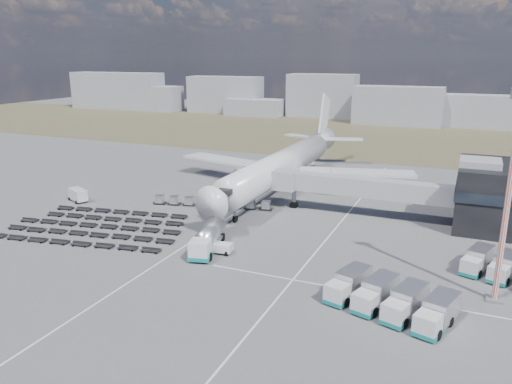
% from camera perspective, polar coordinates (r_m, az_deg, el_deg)
% --- Properties ---
extents(ground, '(420.00, 420.00, 0.00)m').
position_cam_1_polar(ground, '(74.81, -5.40, -5.47)').
color(ground, '#565659').
rests_on(ground, ground).
extents(grass_strip, '(420.00, 90.00, 0.01)m').
position_cam_1_polar(grass_strip, '(176.48, 12.05, 6.37)').
color(grass_strip, '#4B452D').
rests_on(grass_strip, ground).
extents(lane_markings, '(47.12, 110.00, 0.01)m').
position_cam_1_polar(lane_markings, '(73.50, 2.47, -5.79)').
color(lane_markings, silver).
rests_on(lane_markings, ground).
extents(jet_bridge, '(30.30, 3.80, 7.05)m').
position_cam_1_polar(jet_bridge, '(86.25, 10.48, 0.69)').
color(jet_bridge, '#939399').
rests_on(jet_bridge, ground).
extents(airliner, '(51.59, 64.53, 17.62)m').
position_cam_1_polar(airliner, '(101.74, 3.29, 3.29)').
color(airliner, silver).
rests_on(airliner, ground).
extents(skyline, '(305.63, 27.26, 18.68)m').
position_cam_1_polar(skyline, '(217.06, 11.59, 10.04)').
color(skyline, '#90929D').
rests_on(skyline, ground).
extents(fuel_tanker, '(5.27, 11.26, 3.53)m').
position_cam_1_polar(fuel_tanker, '(70.70, -5.49, -5.20)').
color(fuel_tanker, silver).
rests_on(fuel_tanker, ground).
extents(pushback_tug, '(3.39, 2.23, 1.44)m').
position_cam_1_polar(pushback_tug, '(69.55, -4.06, -6.45)').
color(pushback_tug, silver).
rests_on(pushback_tug, ground).
extents(utility_van, '(4.94, 3.72, 2.38)m').
position_cam_1_polar(utility_van, '(99.24, -19.70, -0.35)').
color(utility_van, silver).
rests_on(utility_van, ground).
extents(catering_truck, '(3.12, 5.70, 2.48)m').
position_cam_1_polar(catering_truck, '(106.07, 11.48, 1.27)').
color(catering_truck, silver).
rests_on(catering_truck, ground).
extents(service_trucks_near, '(14.03, 10.30, 2.79)m').
position_cam_1_polar(service_trucks_near, '(56.18, 15.06, -11.62)').
color(service_trucks_near, silver).
rests_on(service_trucks_near, ground).
extents(uld_row, '(21.97, 6.18, 1.50)m').
position_cam_1_polar(uld_row, '(90.36, -5.06, -1.18)').
color(uld_row, black).
rests_on(uld_row, ground).
extents(baggage_dollies, '(29.87, 20.88, 0.65)m').
position_cam_1_polar(baggage_dollies, '(83.31, -17.67, -3.72)').
color(baggage_dollies, black).
rests_on(baggage_dollies, ground).
extents(floodlight_mast, '(2.23, 1.80, 23.37)m').
position_cam_1_polar(floodlight_mast, '(59.12, 26.84, -0.82)').
color(floodlight_mast, red).
rests_on(floodlight_mast, ground).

